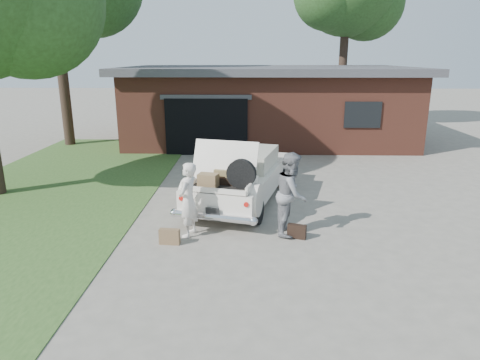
{
  "coord_description": "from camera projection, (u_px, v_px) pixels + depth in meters",
  "views": [
    {
      "loc": [
        0.24,
        -8.52,
        3.74
      ],
      "look_at": [
        0.0,
        0.6,
        1.1
      ],
      "focal_mm": 32.0,
      "sensor_mm": 36.0,
      "label": 1
    }
  ],
  "objects": [
    {
      "name": "woman_left",
      "position": [
        188.0,
        200.0,
        9.07
      ],
      "size": [
        0.54,
        0.68,
        1.62
      ],
      "primitive_type": "imported",
      "rotation": [
        0.0,
        0.0,
        -1.85
      ],
      "color": "silver",
      "rests_on": "ground"
    },
    {
      "name": "suitcase_left",
      "position": [
        170.0,
        237.0,
        8.82
      ],
      "size": [
        0.44,
        0.17,
        0.33
      ],
      "primitive_type": "cube",
      "rotation": [
        0.0,
        0.0,
        -0.09
      ],
      "color": "brown",
      "rests_on": "ground"
    },
    {
      "name": "grass_strip",
      "position": [
        51.0,
        192.0,
        12.24
      ],
      "size": [
        6.0,
        16.0,
        0.02
      ],
      "primitive_type": "cube",
      "color": "#2D4C1E",
      "rests_on": "ground"
    },
    {
      "name": "suitcase_right",
      "position": [
        297.0,
        231.0,
        9.11
      ],
      "size": [
        0.42,
        0.25,
        0.31
      ],
      "primitive_type": "cube",
      "rotation": [
        0.0,
        0.0,
        -0.34
      ],
      "color": "black",
      "rests_on": "ground"
    },
    {
      "name": "woman_right",
      "position": [
        292.0,
        194.0,
        9.19
      ],
      "size": [
        0.86,
        1.01,
        1.81
      ],
      "primitive_type": "imported",
      "rotation": [
        0.0,
        0.0,
        1.35
      ],
      "color": "gray",
      "rests_on": "ground"
    },
    {
      "name": "house",
      "position": [
        267.0,
        103.0,
        19.75
      ],
      "size": [
        12.8,
        7.8,
        3.3
      ],
      "color": "brown",
      "rests_on": "ground"
    },
    {
      "name": "ground",
      "position": [
        239.0,
        237.0,
        9.22
      ],
      "size": [
        90.0,
        90.0,
        0.0
      ],
      "primitive_type": "plane",
      "color": "gray",
      "rests_on": "ground"
    },
    {
      "name": "sedan",
      "position": [
        241.0,
        176.0,
        11.36
      ],
      "size": [
        2.92,
        5.0,
        1.87
      ],
      "rotation": [
        0.0,
        0.0,
        -0.25
      ],
      "color": "white",
      "rests_on": "ground"
    }
  ]
}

